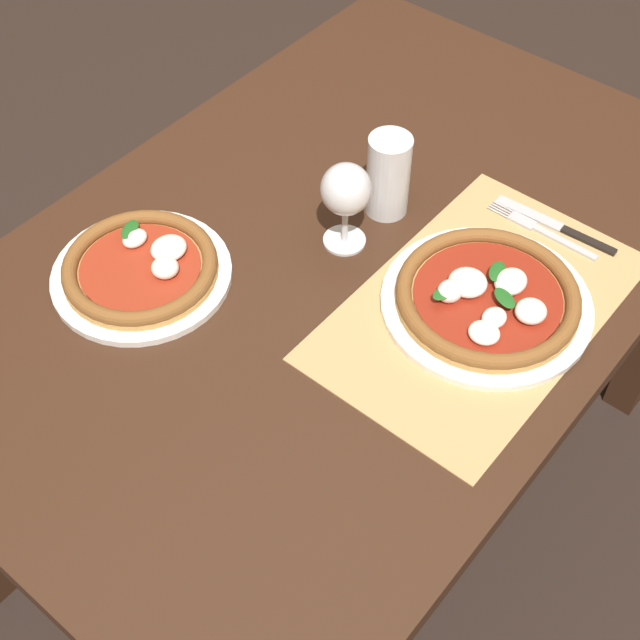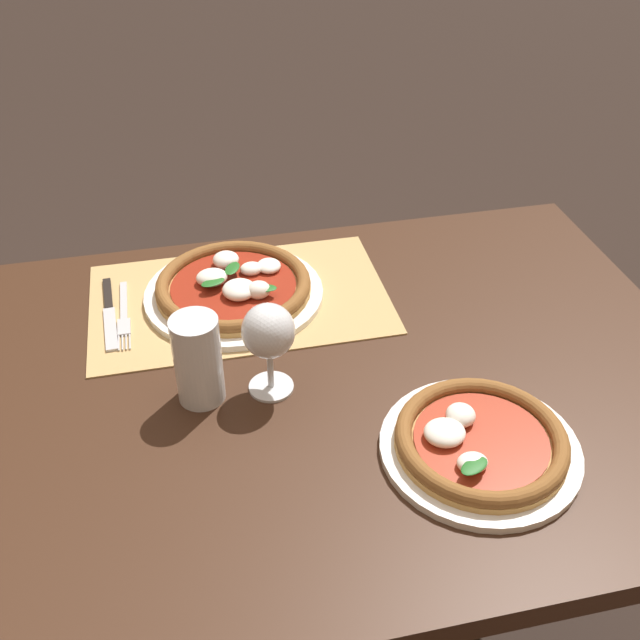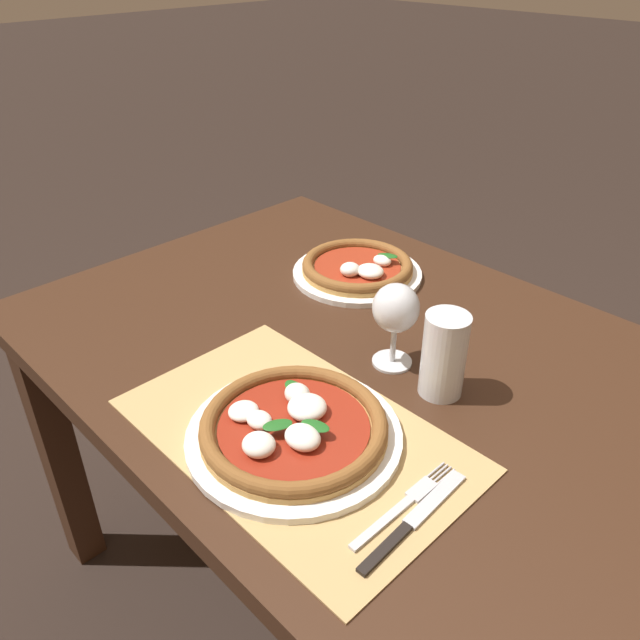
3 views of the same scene
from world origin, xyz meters
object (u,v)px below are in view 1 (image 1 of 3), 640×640
at_px(pint_glass, 388,177).
at_px(fork, 541,230).
at_px(pizza_near, 487,298).
at_px(wine_glass, 346,193).
at_px(knife, 555,225).
at_px(pizza_far, 142,268).

bearing_deg(pint_glass, fork, -63.61).
height_order(pizza_near, fork, pizza_near).
bearing_deg(wine_glass, pizza_near, -84.56).
bearing_deg(pint_glass, knife, -60.07).
relative_size(pizza_far, knife, 1.31).
bearing_deg(pint_glass, wine_glass, 177.46).
relative_size(pint_glass, knife, 0.67).
bearing_deg(pizza_near, fork, 5.56).
distance_m(pint_glass, knife, 0.29).
distance_m(wine_glass, fork, 0.34).
height_order(pizza_far, fork, pizza_far).
xyz_separation_m(pint_glass, knife, (0.14, -0.24, -0.06)).
bearing_deg(pizza_near, wine_glass, 95.44).
distance_m(pizza_far, wine_glass, 0.34).
height_order(wine_glass, pint_glass, wine_glass).
xyz_separation_m(wine_glass, pint_glass, (0.11, -0.00, -0.04)).
bearing_deg(pint_glass, pizza_near, -108.08).
xyz_separation_m(pizza_near, pint_glass, (0.08, 0.25, 0.05)).
bearing_deg(fork, pizza_near, -174.44).
relative_size(pizza_near, pint_glass, 2.22).
distance_m(pizza_far, pint_glass, 0.42).
xyz_separation_m(pizza_far, fork, (0.48, -0.43, -0.01)).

